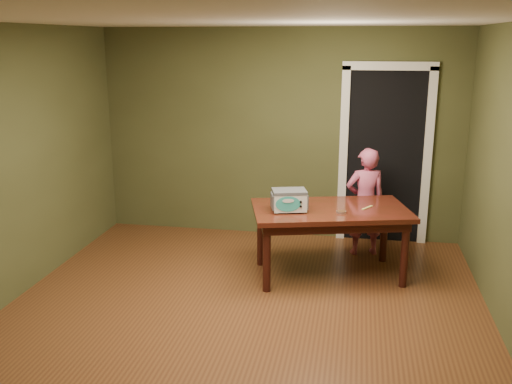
% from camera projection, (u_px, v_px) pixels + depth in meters
% --- Properties ---
extents(floor, '(5.00, 5.00, 0.00)m').
position_uv_depth(floor, '(239.00, 324.00, 5.08)').
color(floor, brown).
rests_on(floor, ground).
extents(room_shell, '(4.52, 5.02, 2.61)m').
position_uv_depth(room_shell, '(237.00, 134.00, 4.63)').
color(room_shell, '#474B28').
rests_on(room_shell, ground).
extents(doorway, '(1.10, 0.66, 2.25)m').
position_uv_depth(doorway, '(384.00, 153.00, 7.22)').
color(doorway, black).
rests_on(doorway, ground).
extents(dining_table, '(1.78, 1.28, 0.75)m').
position_uv_depth(dining_table, '(330.00, 217.00, 5.96)').
color(dining_table, '#39190D').
rests_on(dining_table, floor).
extents(toy_oven, '(0.41, 0.32, 0.22)m').
position_uv_depth(toy_oven, '(289.00, 200.00, 5.80)').
color(toy_oven, '#4C4F54').
rests_on(toy_oven, dining_table).
extents(baking_pan, '(0.10, 0.10, 0.02)m').
position_uv_depth(baking_pan, '(341.00, 212.00, 5.76)').
color(baking_pan, silver).
rests_on(baking_pan, dining_table).
extents(spatula, '(0.12, 0.17, 0.01)m').
position_uv_depth(spatula, '(367.00, 208.00, 5.94)').
color(spatula, '#D4C65C').
rests_on(spatula, dining_table).
extents(child, '(0.53, 0.43, 1.27)m').
position_uv_depth(child, '(365.00, 202.00, 6.58)').
color(child, '#BF4E73').
rests_on(child, floor).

